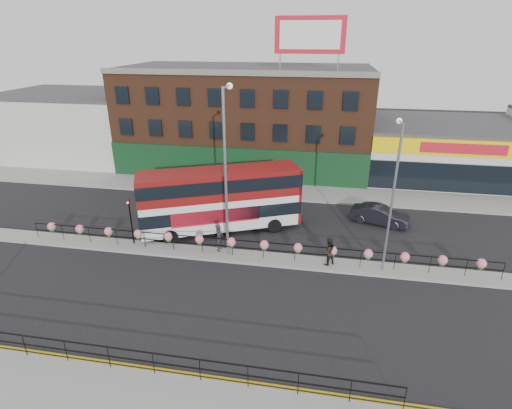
% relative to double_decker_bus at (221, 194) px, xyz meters
% --- Properties ---
extents(ground, '(120.00, 120.00, 0.00)m').
position_rel_double_decker_bus_xyz_m(ground, '(2.66, -3.66, -2.82)').
color(ground, black).
rests_on(ground, ground).
extents(north_pavement, '(60.00, 4.00, 0.15)m').
position_rel_double_decker_bus_xyz_m(north_pavement, '(2.66, 8.34, -2.75)').
color(north_pavement, gray).
rests_on(north_pavement, ground).
extents(median, '(60.00, 1.60, 0.15)m').
position_rel_double_decker_bus_xyz_m(median, '(2.66, -3.66, -2.75)').
color(median, gray).
rests_on(median, ground).
extents(yellow_line_inner, '(60.00, 0.10, 0.01)m').
position_rel_double_decker_bus_xyz_m(yellow_line_inner, '(2.66, -13.36, -2.82)').
color(yellow_line_inner, gold).
rests_on(yellow_line_inner, ground).
extents(yellow_line_outer, '(60.00, 0.10, 0.01)m').
position_rel_double_decker_bus_xyz_m(yellow_line_outer, '(2.66, -13.54, -2.82)').
color(yellow_line_outer, gold).
rests_on(yellow_line_outer, ground).
extents(brick_building, '(25.00, 12.21, 10.30)m').
position_rel_double_decker_bus_xyz_m(brick_building, '(-1.34, 16.30, 2.30)').
color(brick_building, brown).
rests_on(brick_building, ground).
extents(supermarket, '(15.00, 12.25, 5.30)m').
position_rel_double_decker_bus_xyz_m(supermarket, '(18.66, 16.24, -0.17)').
color(supermarket, silver).
rests_on(supermarket, ground).
extents(warehouse_west, '(15.50, 12.00, 7.30)m').
position_rel_double_decker_bus_xyz_m(warehouse_west, '(-21.59, 16.34, 0.83)').
color(warehouse_west, '#BCBBB6').
rests_on(warehouse_west, ground).
extents(billboard, '(6.00, 0.29, 4.40)m').
position_rel_double_decker_bus_xyz_m(billboard, '(5.16, 11.33, 10.36)').
color(billboard, red).
rests_on(billboard, brick_building).
extents(median_railing, '(30.04, 0.56, 1.23)m').
position_rel_double_decker_bus_xyz_m(median_railing, '(2.66, -3.66, -1.78)').
color(median_railing, black).
rests_on(median_railing, median).
extents(south_railing, '(20.04, 0.05, 1.12)m').
position_rel_double_decker_bus_xyz_m(south_railing, '(0.66, -13.76, -1.86)').
color(south_railing, black).
rests_on(south_railing, south_pavement).
extents(double_decker_bus, '(11.46, 7.06, 4.60)m').
position_rel_double_decker_bus_xyz_m(double_decker_bus, '(0.00, 0.00, 0.00)').
color(double_decker_bus, silver).
rests_on(double_decker_bus, ground).
extents(car, '(3.86, 5.09, 1.41)m').
position_rel_double_decker_bus_xyz_m(car, '(11.47, 3.14, -2.12)').
color(car, black).
rests_on(car, ground).
extents(pedestrian_a, '(0.70, 0.48, 1.86)m').
position_rel_double_decker_bus_xyz_m(pedestrian_a, '(0.67, -3.18, -1.74)').
color(pedestrian_a, '#24222B').
rests_on(pedestrian_a, median).
extents(pedestrian_b, '(1.51, 1.50, 1.79)m').
position_rel_double_decker_bus_xyz_m(pedestrian_b, '(7.70, -3.72, -1.78)').
color(pedestrian_b, black).
rests_on(pedestrian_b, median).
extents(lamp_column_west, '(0.38, 1.85, 10.52)m').
position_rel_double_decker_bus_xyz_m(lamp_column_west, '(1.34, -3.32, 3.56)').
color(lamp_column_west, gray).
rests_on(lamp_column_west, median).
extents(lamp_column_east, '(0.32, 1.56, 8.88)m').
position_rel_double_decker_bus_xyz_m(lamp_column_east, '(10.98, -3.53, 2.59)').
color(lamp_column_east, gray).
rests_on(lamp_column_east, median).
extents(traffic_light_median, '(0.15, 0.28, 3.65)m').
position_rel_double_decker_bus_xyz_m(traffic_light_median, '(-5.34, -3.26, -0.36)').
color(traffic_light_median, black).
rests_on(traffic_light_median, median).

